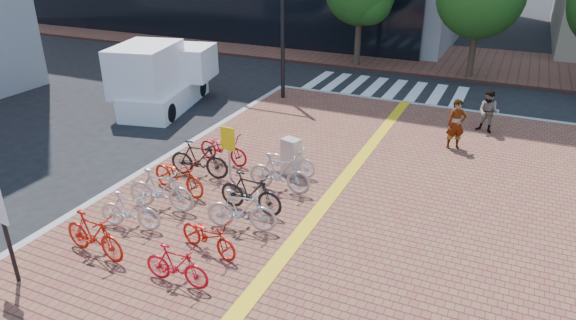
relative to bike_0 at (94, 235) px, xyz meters
The scene contains 22 objects.
ground 3.27m from the bike_0, 51.22° to the left, with size 120.00×120.00×0.00m, color black.
kerb_north 15.34m from the bike_0, 70.97° to the left, with size 14.00×0.25×0.15m, color gray.
far_sidewalk 23.58m from the bike_0, 85.14° to the left, with size 70.00×8.00×0.15m, color brown.
crosswalk 16.69m from the bike_0, 81.39° to the left, with size 7.50×4.00×0.01m.
bike_0 is the anchor object (origin of this frame).
bike_1 1.29m from the bike_0, 92.24° to the left, with size 0.47×1.68×1.01m, color silver.
bike_2 2.41m from the bike_0, 88.28° to the left, with size 0.55×1.94×1.17m, color #B7B6BC.
bike_3 3.44m from the bike_0, 91.58° to the left, with size 0.69×1.99×1.04m, color red.
bike_4 4.53m from the bike_0, 91.42° to the left, with size 0.54×1.92×1.16m, color black.
bike_5 5.73m from the bike_0, 89.90° to the left, with size 0.65×1.87×0.98m, color #AB0C1A.
bike_6 2.37m from the bike_0, ahead, with size 0.44×1.55×0.93m, color red.
bike_7 2.63m from the bike_0, 27.29° to the left, with size 0.59×1.70×0.89m, color #BA130D.
bike_8 3.50m from the bike_0, 43.37° to the left, with size 0.52×1.83×1.10m, color #B3B3B8.
bike_9 4.04m from the bike_0, 54.81° to the left, with size 0.53×1.88×1.13m, color black.
bike_10 5.32m from the bike_0, 61.69° to the left, with size 0.54×1.91×1.15m, color #A8A8AC.
bike_11 6.26m from the bike_0, 67.45° to the left, with size 0.46×1.62×0.97m, color white.
pedestrian_a 12.07m from the bike_0, 56.54° to the left, with size 0.64×0.42×1.74m, color gray.
pedestrian_b 14.28m from the bike_0, 58.18° to the left, with size 0.77×0.60×1.59m, color #525A67.
utility_box 6.30m from the bike_0, 67.89° to the left, with size 0.54×0.39×1.17m, color silver.
yellow_sign 4.86m from the bike_0, 80.26° to the left, with size 0.46×0.11×1.69m.
traffic_light_pole 13.56m from the bike_0, 101.16° to the left, with size 3.11×1.20×5.79m.
box_truck 11.28m from the bike_0, 118.76° to the left, with size 3.13×5.25×2.84m.
Camera 1 is at (6.25, -9.75, 7.17)m, focal length 32.00 mm.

